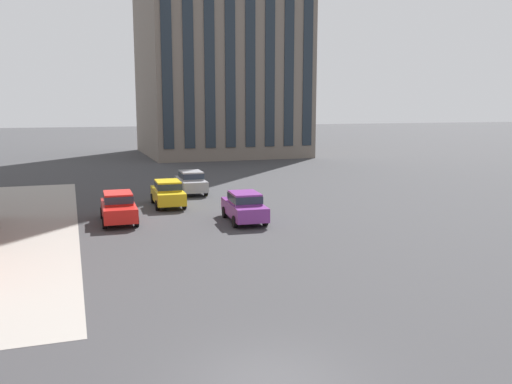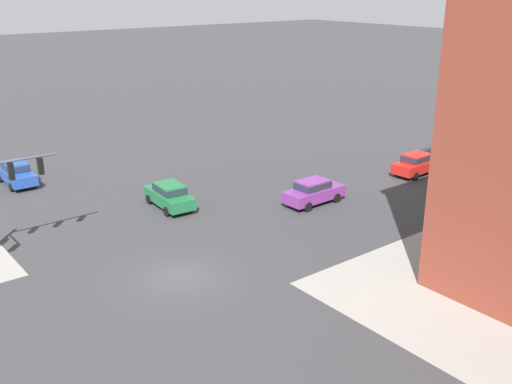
% 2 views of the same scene
% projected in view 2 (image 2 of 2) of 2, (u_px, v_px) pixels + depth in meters
% --- Properties ---
extents(ground_plane, '(320.00, 320.00, 0.00)m').
position_uv_depth(ground_plane, '(179.00, 277.00, 30.47)').
color(ground_plane, '#38383A').
extents(car_main_northbound_near, '(4.47, 2.03, 1.68)m').
position_uv_depth(car_main_northbound_near, '(417.00, 163.00, 46.49)').
color(car_main_northbound_near, red).
rests_on(car_main_northbound_near, ground).
extents(car_main_southbound_near, '(2.13, 4.52, 1.68)m').
position_uv_depth(car_main_southbound_near, '(169.00, 195.00, 39.59)').
color(car_main_southbound_near, '#1E6B3D').
rests_on(car_main_southbound_near, ground).
extents(car_parked_curb, '(4.43, 1.96, 1.68)m').
position_uv_depth(car_parked_curb, '(313.00, 191.00, 40.30)').
color(car_parked_curb, '#7A3389').
rests_on(car_parked_curb, ground).
extents(car_main_mid, '(1.92, 4.42, 1.68)m').
position_uv_depth(car_main_mid, '(16.00, 173.00, 44.18)').
color(car_main_mid, '#23479E').
rests_on(car_main_mid, ground).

